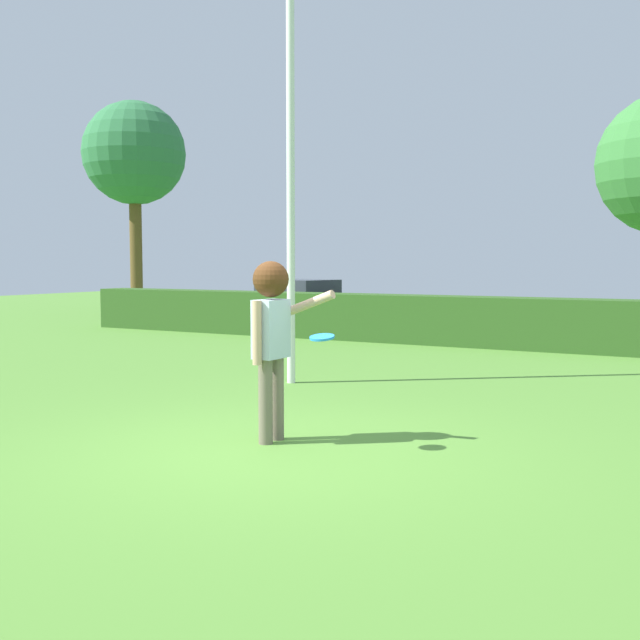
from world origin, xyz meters
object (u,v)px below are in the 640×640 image
Objects in this scene: lamppost at (291,133)px; parked_car_black at (298,298)px; frisbee at (322,337)px; birch_tree at (134,155)px; person at (272,326)px.

parked_car_black is (-5.94, 10.21, -2.95)m from lamppost.
frisbee is 20.52m from birch_tree.
person reaches higher than frisbee.
parked_car_black is at bearing 121.49° from frisbee.
lamppost is 0.92× the size of birch_tree.
person is 7.62× the size of frisbee.
birch_tree is at bearing 137.38° from frisbee.
lamppost is at bearing 118.19° from person.
lamppost reaches higher than person.
person is at bearing -60.28° from parked_car_black.
lamppost is 1.48× the size of parked_car_black.
birch_tree reaches higher than frisbee.
parked_car_black is at bearing -0.22° from birch_tree.
parked_car_black is at bearing 120.20° from lamppost.
birch_tree is (-14.76, 13.58, 4.33)m from frisbee.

